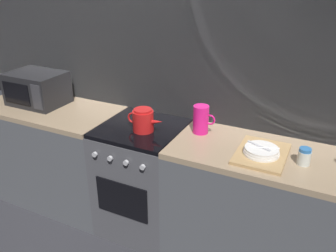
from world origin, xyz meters
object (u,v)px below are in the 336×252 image
(microwave, at_px, (37,88))
(dish_pile, at_px, (261,152))
(stove_unit, at_px, (143,179))
(spice_jar, at_px, (304,156))
(kettle, at_px, (143,120))
(pitcher, at_px, (201,119))

(microwave, height_order, dish_pile, microwave)
(microwave, relative_size, dish_pile, 1.15)
(stove_unit, bearing_deg, dish_pile, -2.91)
(microwave, distance_m, dish_pile, 1.92)
(stove_unit, relative_size, spice_jar, 8.57)
(microwave, height_order, kettle, microwave)
(microwave, bearing_deg, pitcher, 2.69)
(spice_jar, bearing_deg, kettle, -179.31)
(microwave, xyz_separation_m, dish_pile, (1.91, -0.08, -0.11))
(stove_unit, distance_m, microwave, 1.18)
(microwave, distance_m, kettle, 1.08)
(stove_unit, bearing_deg, kettle, -44.14)
(microwave, distance_m, spice_jar, 2.16)
(pitcher, height_order, spice_jar, pitcher)
(pitcher, distance_m, spice_jar, 0.72)
(stove_unit, xyz_separation_m, microwave, (-1.03, 0.03, 0.59))
(pitcher, bearing_deg, stove_unit, -166.40)
(kettle, xyz_separation_m, dish_pile, (0.84, 0.00, -0.06))
(spice_jar, bearing_deg, dish_pile, -177.78)
(spice_jar, bearing_deg, microwave, 178.13)
(stove_unit, height_order, kettle, kettle)
(dish_pile, distance_m, spice_jar, 0.25)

